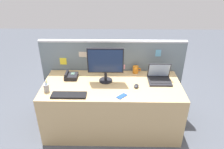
# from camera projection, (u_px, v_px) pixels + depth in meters

# --- Properties ---
(ground_plane) EXTENTS (10.00, 10.00, 0.00)m
(ground_plane) POSITION_uv_depth(u_px,v_px,m) (112.00, 126.00, 3.17)
(ground_plane) COLOR #4C515B
(desk) EXTENTS (1.83, 0.80, 0.72)m
(desk) POSITION_uv_depth(u_px,v_px,m) (112.00, 106.00, 2.99)
(desk) COLOR tan
(desk) RESTS_ON ground_plane
(cubicle_divider) EXTENTS (2.11, 0.08, 1.18)m
(cubicle_divider) POSITION_uv_depth(u_px,v_px,m) (112.00, 77.00, 3.27)
(cubicle_divider) COLOR slate
(cubicle_divider) RESTS_ON ground_plane
(desktop_monitor) EXTENTS (0.47, 0.18, 0.47)m
(desktop_monitor) POSITION_uv_depth(u_px,v_px,m) (105.00, 63.00, 2.78)
(desktop_monitor) COLOR black
(desktop_monitor) RESTS_ON desk
(laptop) EXTENTS (0.30, 0.26, 0.23)m
(laptop) POSITION_uv_depth(u_px,v_px,m) (159.00, 77.00, 2.89)
(laptop) COLOR #232328
(laptop) RESTS_ON desk
(desk_phone) EXTENTS (0.17, 0.18, 0.09)m
(desk_phone) POSITION_uv_depth(u_px,v_px,m) (71.00, 76.00, 2.96)
(desk_phone) COLOR black
(desk_phone) RESTS_ON desk
(keyboard_main) EXTENTS (0.43, 0.14, 0.02)m
(keyboard_main) POSITION_uv_depth(u_px,v_px,m) (69.00, 95.00, 2.58)
(keyboard_main) COLOR black
(keyboard_main) RESTS_ON desk
(computer_mouse_right_hand) EXTENTS (0.08, 0.11, 0.03)m
(computer_mouse_right_hand) POSITION_uv_depth(u_px,v_px,m) (136.00, 86.00, 2.75)
(computer_mouse_right_hand) COLOR #232328
(computer_mouse_right_hand) RESTS_ON desk
(pen_cup) EXTENTS (0.07, 0.07, 0.18)m
(pen_cup) POSITION_uv_depth(u_px,v_px,m) (46.00, 88.00, 2.65)
(pen_cup) COLOR #99999E
(pen_cup) RESTS_ON desk
(cell_phone_blue_case) EXTENTS (0.14, 0.14, 0.01)m
(cell_phone_blue_case) POSITION_uv_depth(u_px,v_px,m) (122.00, 96.00, 2.57)
(cell_phone_blue_case) COLOR blue
(cell_phone_blue_case) RESTS_ON desk
(coffee_mug) EXTENTS (0.12, 0.08, 0.10)m
(coffee_mug) POSITION_uv_depth(u_px,v_px,m) (136.00, 70.00, 3.09)
(coffee_mug) COLOR orange
(coffee_mug) RESTS_ON desk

